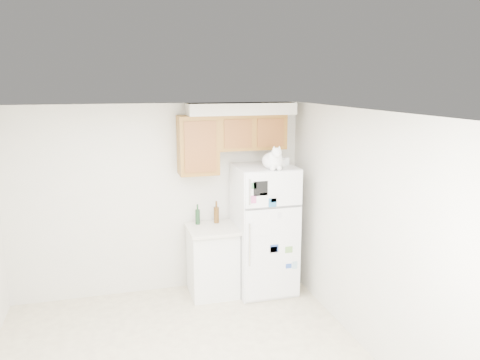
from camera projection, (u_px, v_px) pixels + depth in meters
name	position (u px, v px, depth m)	size (l,w,h in m)	color
room_shell	(190.00, 200.00, 4.42)	(3.84, 4.04, 2.52)	beige
refrigerator	(264.00, 229.00, 6.19)	(0.76, 0.78, 1.70)	white
base_counter	(213.00, 260.00, 6.15)	(0.64, 0.64, 0.92)	white
cat	(273.00, 160.00, 5.78)	(0.31, 0.45, 0.31)	white
storage_box_back	(281.00, 161.00, 6.08)	(0.18, 0.13, 0.10)	white
storage_box_front	(279.00, 163.00, 5.99)	(0.15, 0.11, 0.09)	white
bottle_green	(198.00, 214.00, 6.15)	(0.06, 0.06, 0.27)	#19381E
bottle_amber	(216.00, 212.00, 6.21)	(0.07, 0.07, 0.30)	#593814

